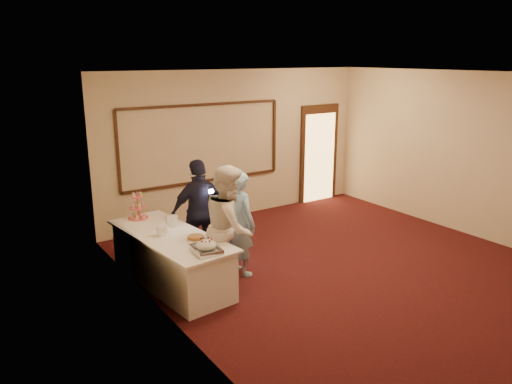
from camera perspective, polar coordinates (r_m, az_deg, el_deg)
floor at (r=8.02m, az=11.31°, el=-8.94°), size 7.00×7.00×0.00m
room_walls at (r=7.43m, az=12.12°, el=5.46°), size 6.04×7.04×3.02m
wall_molding at (r=9.81m, az=-6.05°, el=5.53°), size 3.45×0.04×1.55m
doorway at (r=11.53m, az=7.20°, el=4.33°), size 1.05×0.07×2.20m
buffet_table at (r=7.44m, az=-9.66°, el=-7.56°), size 1.13×2.39×0.77m
pavlova_tray at (r=6.59m, az=-5.72°, el=-6.23°), size 0.37×0.49×0.17m
cupcake_stand at (r=8.06m, az=-13.35°, el=-1.77°), size 0.32×0.32×0.48m
plate_stack_a at (r=7.26m, az=-10.65°, el=-4.34°), size 0.18×0.18×0.15m
plate_stack_b at (r=7.64m, az=-9.56°, el=-3.27°), size 0.18×0.18×0.15m
tart at (r=7.04m, az=-6.89°, el=-5.22°), size 0.26×0.26×0.05m
man at (r=7.54m, az=-1.81°, el=-3.58°), size 0.46×0.64×1.62m
woman at (r=7.11m, az=-3.02°, el=-4.04°), size 1.05×1.11×1.80m
guest at (r=7.97m, az=-6.42°, el=-2.30°), size 1.02×0.45×1.71m
camera_flash at (r=7.71m, az=-5.16°, el=0.09°), size 0.08×0.06×0.05m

